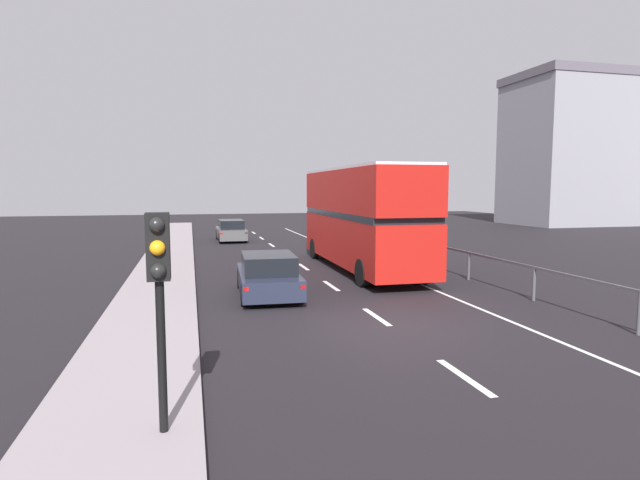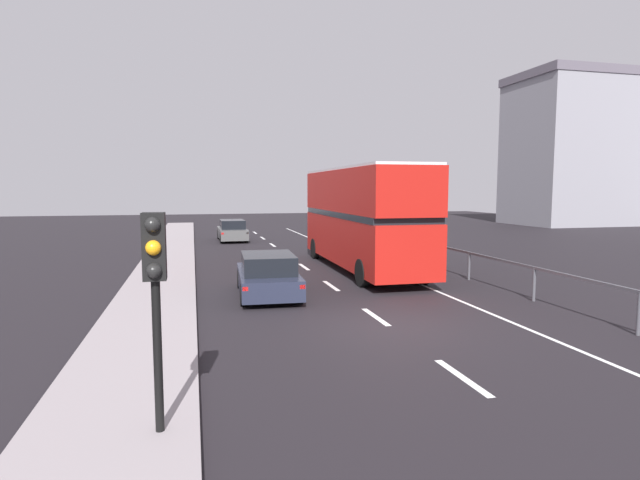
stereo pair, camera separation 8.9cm
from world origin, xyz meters
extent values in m
cube|color=black|center=(0.00, 0.00, -0.05)|extent=(74.41, 120.00, 0.10)
cube|color=gray|center=(-5.95, 0.00, 0.07)|extent=(2.45, 80.00, 0.14)
cube|color=silver|center=(0.00, -3.87, 0.00)|extent=(0.16, 1.92, 0.01)
cube|color=silver|center=(0.00, 0.72, 0.00)|extent=(0.16, 1.92, 0.01)
cube|color=silver|center=(0.00, 5.30, 0.00)|extent=(0.16, 1.92, 0.01)
cube|color=silver|center=(0.00, 9.89, 0.00)|extent=(0.16, 1.92, 0.01)
cube|color=silver|center=(0.00, 14.47, 0.00)|extent=(0.16, 1.92, 0.01)
cube|color=silver|center=(0.00, 19.06, 0.00)|extent=(0.16, 1.92, 0.01)
cube|color=silver|center=(0.00, 23.64, 0.00)|extent=(0.16, 1.92, 0.01)
cube|color=silver|center=(0.00, 28.23, 0.00)|extent=(0.16, 1.92, 0.01)
cube|color=silver|center=(3.24, 9.00, 0.00)|extent=(0.12, 46.00, 0.01)
cube|color=#4A4A51|center=(5.43, 9.00, 1.04)|extent=(0.08, 42.00, 0.08)
cylinder|color=#4A4A51|center=(5.43, -2.45, 0.52)|extent=(0.10, 0.10, 1.04)
cylinder|color=#4A4A51|center=(5.43, 1.36, 0.52)|extent=(0.10, 0.10, 1.04)
cylinder|color=#4A4A51|center=(5.43, 5.18, 0.52)|extent=(0.10, 0.10, 1.04)
cylinder|color=#4A4A51|center=(5.43, 9.00, 0.52)|extent=(0.10, 0.10, 1.04)
cylinder|color=#4A4A51|center=(5.43, 12.82, 0.52)|extent=(0.10, 0.10, 1.04)
cylinder|color=#4A4A51|center=(5.43, 16.64, 0.52)|extent=(0.10, 0.10, 1.04)
cylinder|color=#4A4A51|center=(5.43, 20.45, 0.52)|extent=(0.10, 0.10, 1.04)
cylinder|color=#4A4A51|center=(5.43, 24.27, 0.52)|extent=(0.10, 0.10, 1.04)
cylinder|color=#4A4A51|center=(5.43, 28.09, 0.52)|extent=(0.10, 0.10, 1.04)
cube|color=gray|center=(34.35, 30.52, 6.84)|extent=(16.96, 8.43, 13.67)
cube|color=#59525D|center=(34.35, 30.52, 14.07)|extent=(17.30, 8.60, 0.80)
cube|color=#B31711|center=(2.25, 8.55, 1.32)|extent=(2.67, 10.65, 1.93)
cube|color=black|center=(2.25, 8.55, 2.40)|extent=(2.69, 10.23, 0.24)
cube|color=#B31711|center=(2.25, 8.55, 3.38)|extent=(2.67, 10.65, 1.72)
cube|color=silver|center=(2.25, 8.55, 4.30)|extent=(2.62, 10.44, 0.10)
cube|color=black|center=(2.32, 13.84, 1.41)|extent=(2.27, 0.07, 1.35)
cube|color=yellow|center=(2.32, 13.84, 3.82)|extent=(1.51, 0.06, 0.28)
cylinder|color=black|center=(1.14, 12.48, 0.50)|extent=(0.29, 1.00, 1.00)
cylinder|color=black|center=(3.47, 12.44, 0.50)|extent=(0.29, 1.00, 1.00)
cylinder|color=black|center=(1.03, 4.86, 0.50)|extent=(0.29, 1.00, 1.00)
cylinder|color=black|center=(3.36, 4.83, 0.50)|extent=(0.29, 1.00, 1.00)
cube|color=#212639|center=(-2.43, 4.26, 0.49)|extent=(2.07, 4.31, 0.62)
cube|color=black|center=(-2.45, 4.05, 1.09)|extent=(1.75, 2.40, 0.58)
cube|color=red|center=(-3.37, 2.24, 0.64)|extent=(0.16, 0.07, 0.12)
cube|color=red|center=(-1.73, 2.15, 0.64)|extent=(0.16, 0.07, 0.12)
cylinder|color=black|center=(-3.20, 5.71, 0.32)|extent=(0.23, 0.65, 0.64)
cylinder|color=black|center=(-1.52, 5.62, 0.32)|extent=(0.23, 0.65, 0.64)
cylinder|color=black|center=(-3.35, 2.91, 0.32)|extent=(0.23, 0.65, 0.64)
cylinder|color=black|center=(-1.67, 2.82, 0.32)|extent=(0.23, 0.65, 0.64)
cylinder|color=black|center=(-5.26, -4.98, 1.65)|extent=(0.12, 0.12, 3.01)
cube|color=black|center=(-5.26, -4.98, 2.70)|extent=(0.30, 0.30, 0.90)
sphere|color=black|center=(-5.26, -5.15, 3.00)|extent=(0.20, 0.20, 0.20)
sphere|color=orange|center=(-5.26, -5.15, 2.70)|extent=(0.20, 0.20, 0.20)
sphere|color=black|center=(-5.26, -5.15, 2.40)|extent=(0.20, 0.20, 0.20)
cube|color=#4E4E4F|center=(-2.23, 22.35, 0.51)|extent=(1.80, 4.37, 0.67)
cube|color=black|center=(-2.23, 22.13, 1.13)|extent=(1.57, 2.41, 0.57)
cube|color=red|center=(-2.99, 20.20, 0.68)|extent=(0.16, 0.06, 0.12)
cube|color=red|center=(-1.43, 20.21, 0.68)|extent=(0.16, 0.06, 0.12)
cylinder|color=black|center=(-3.04, 23.82, 0.32)|extent=(0.21, 0.64, 0.64)
cylinder|color=black|center=(-1.44, 23.84, 0.32)|extent=(0.21, 0.64, 0.64)
cylinder|color=black|center=(-3.01, 20.87, 0.32)|extent=(0.21, 0.64, 0.64)
cylinder|color=black|center=(-1.42, 20.88, 0.32)|extent=(0.21, 0.64, 0.64)
camera|label=1|loc=(-4.84, -12.00, 3.46)|focal=28.50mm
camera|label=2|loc=(-4.75, -12.02, 3.46)|focal=28.50mm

